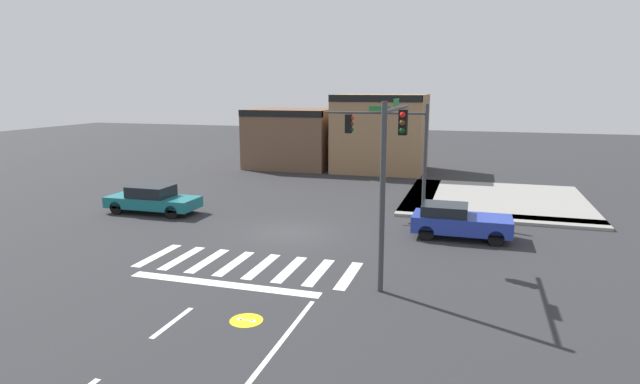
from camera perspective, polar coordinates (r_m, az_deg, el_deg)
ground_plane at (r=23.52m, az=-3.32°, el=-4.48°), size 120.00×120.00×0.00m
crosswalk_near at (r=19.55m, az=-7.90°, el=-7.89°), size 8.07×2.82×0.01m
bike_detector_marking at (r=15.19m, az=-8.06°, el=-13.71°), size 0.94×0.94×0.01m
curb_corner_northeast at (r=31.30m, az=17.66°, el=-0.86°), size 10.00×10.60×0.15m
storefront_row at (r=41.64m, az=2.27°, el=6.24°), size 14.02×5.94×5.88m
traffic_signal_southeast at (r=17.81m, az=7.94°, el=4.19°), size 0.32×5.20×6.03m
traffic_signal_northeast at (r=26.60m, az=7.58°, el=5.82°), size 5.28×0.32×5.63m
car_blue at (r=23.34m, az=14.87°, el=-3.09°), size 4.15×1.87×1.45m
car_teal at (r=28.38m, az=-17.83°, el=-0.75°), size 4.78×1.87×1.44m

